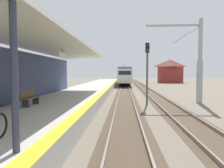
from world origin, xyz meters
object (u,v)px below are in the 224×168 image
distant_trackside_house (170,71)px  platform_bench (30,97)px  approaching_train (125,75)px  catenary_pylon_far_side (196,63)px  rail_signal_post (147,67)px

distant_trackside_house → platform_bench: bearing=-111.2°
distant_trackside_house → approaching_train: bearing=-139.8°
catenary_pylon_far_side → platform_bench: catenary_pylon_far_side is taller
platform_bench → distant_trackside_house: distant_trackside_house is taller
catenary_pylon_far_side → platform_bench: (-11.61, -7.67, -2.23)m
rail_signal_post → platform_bench: (-7.13, -6.39, -1.82)m
approaching_train → platform_bench: bearing=-98.5°
approaching_train → distant_trackside_house: size_ratio=2.97×
platform_bench → distant_trackside_house: bearing=68.8°
rail_signal_post → catenary_pylon_far_side: bearing=15.9°
catenary_pylon_far_side → distant_trackside_house: size_ratio=1.14×
platform_bench → distant_trackside_house: (17.88, 46.06, 1.96)m
platform_bench → rail_signal_post: bearing=41.9°
approaching_train → platform_bench: 35.83m
platform_bench → catenary_pylon_far_side: bearing=33.4°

